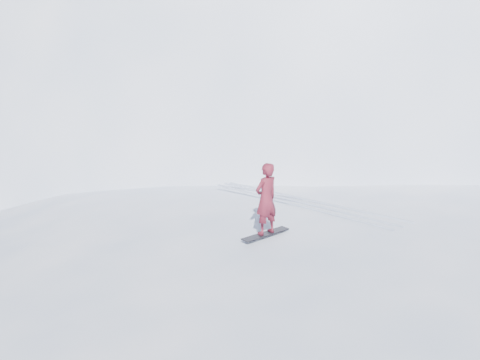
# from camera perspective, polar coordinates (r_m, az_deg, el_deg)

# --- Properties ---
(near_ridge) EXTENTS (36.00, 28.00, 4.80)m
(near_ridge) POSITION_cam_1_polar(r_m,az_deg,el_deg) (15.80, 16.77, -11.40)
(near_ridge) COLOR white
(near_ridge) RESTS_ON ground
(summit_peak) EXTENTS (60.00, 56.00, 56.00)m
(summit_peak) POSITION_cam_1_polar(r_m,az_deg,el_deg) (45.69, 9.54, 5.95)
(summit_peak) COLOR white
(summit_peak) RESTS_ON ground
(peak_shoulder) EXTENTS (28.00, 24.00, 18.00)m
(peak_shoulder) POSITION_cam_1_polar(r_m,az_deg,el_deg) (33.29, 2.60, 2.92)
(peak_shoulder) COLOR white
(peak_shoulder) RESTS_ON ground
(wind_bumps) EXTENTS (16.00, 14.40, 1.00)m
(wind_bumps) POSITION_cam_1_polar(r_m,az_deg,el_deg) (14.22, 15.80, -14.42)
(wind_bumps) COLOR white
(wind_bumps) RESTS_ON ground
(snowboard) EXTENTS (1.34, 0.34, 0.02)m
(snowboard) POSITION_cam_1_polar(r_m,az_deg,el_deg) (12.53, 2.75, -5.76)
(snowboard) COLOR black
(snowboard) RESTS_ON near_ridge
(snowboarder) EXTENTS (0.64, 0.44, 1.68)m
(snowboarder) POSITION_cam_1_polar(r_m,az_deg,el_deg) (12.25, 2.80, -2.02)
(snowboarder) COLOR maroon
(snowboarder) RESTS_ON snowboard
(board_tracks) EXTENTS (1.92, 5.92, 0.04)m
(board_tracks) POSITION_cam_1_polar(r_m,az_deg,el_deg) (15.00, 6.69, -2.32)
(board_tracks) COLOR silver
(board_tracks) RESTS_ON ground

